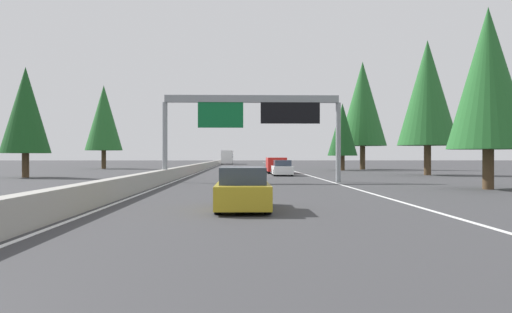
{
  "coord_description": "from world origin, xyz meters",
  "views": [
    {
      "loc": [
        -3.78,
        -5.15,
        1.84
      ],
      "look_at": [
        46.01,
        -6.51,
        1.81
      ],
      "focal_mm": 36.14,
      "sensor_mm": 36.0,
      "label": 1
    }
  ],
  "objects": [
    {
      "name": "conifer_right_mid",
      "position": [
        62.15,
        -18.11,
        5.26
      ],
      "size": [
        3.81,
        3.81,
        8.67
      ],
      "color": "#4C3823",
      "rests_on": "ground"
    },
    {
      "name": "conifer_right_far",
      "position": [
        66.89,
        -21.83,
        9.09
      ],
      "size": [
        6.57,
        6.57,
        14.94
      ],
      "color": "#4C3823",
      "rests_on": "ground"
    },
    {
      "name": "sedan_near_center",
      "position": [
        13.85,
        -5.18,
        0.68
      ],
      "size": [
        4.4,
        1.8,
        1.47
      ],
      "color": "#AD931E",
      "rests_on": "ground"
    },
    {
      "name": "sign_gantry_overhead",
      "position": [
        32.69,
        -6.04,
        4.9
      ],
      "size": [
        0.5,
        12.68,
        6.15
      ],
      "color": "gray",
      "rests_on": "ground"
    },
    {
      "name": "conifer_right_foreground",
      "position": [
        24.37,
        -18.81,
        6.15
      ],
      "size": [
        4.46,
        4.46,
        10.13
      ],
      "color": "#4C3823",
      "rests_on": "ground"
    },
    {
      "name": "bus_far_left",
      "position": [
        115.13,
        -1.8,
        1.72
      ],
      "size": [
        11.5,
        2.55,
        3.1
      ],
      "color": "white",
      "rests_on": "ground"
    },
    {
      "name": "shoulder_stripe_median",
      "position": [
        70.0,
        -0.25,
        0.01
      ],
      "size": [
        160.0,
        0.16,
        0.01
      ],
      "primitive_type": "cube",
      "color": "silver",
      "rests_on": "ground"
    },
    {
      "name": "conifer_right_near",
      "position": [
        45.8,
        -23.21,
        8.01
      ],
      "size": [
        5.79,
        5.79,
        13.16
      ],
      "color": "#4C3823",
      "rests_on": "ground"
    },
    {
      "name": "conifer_left_near",
      "position": [
        41.08,
        13.51,
        5.8
      ],
      "size": [
        4.2,
        4.2,
        9.55
      ],
      "color": "#4C3823",
      "rests_on": "ground"
    },
    {
      "name": "ground_plane",
      "position": [
        60.0,
        0.0,
        0.0
      ],
      "size": [
        320.0,
        320.0,
        0.0
      ],
      "primitive_type": "plane",
      "color": "#38383A"
    },
    {
      "name": "minivan_distant_b",
      "position": [
        51.36,
        -8.81,
        0.95
      ],
      "size": [
        5.0,
        1.95,
        1.69
      ],
      "color": "red",
      "rests_on": "ground"
    },
    {
      "name": "conifer_left_mid",
      "position": [
        72.31,
        15.14,
        7.47
      ],
      "size": [
        5.41,
        5.41,
        12.29
      ],
      "color": "#4C3823",
      "rests_on": "ground"
    },
    {
      "name": "shoulder_stripe_right",
      "position": [
        70.0,
        -11.52,
        0.01
      ],
      "size": [
        160.0,
        0.16,
        0.01
      ],
      "primitive_type": "cube",
      "color": "silver",
      "rests_on": "ground"
    },
    {
      "name": "sedan_far_right",
      "position": [
        44.76,
        -8.95,
        0.68
      ],
      "size": [
        4.4,
        1.8,
        1.47
      ],
      "color": "white",
      "rests_on": "ground"
    },
    {
      "name": "median_barrier",
      "position": [
        80.0,
        0.3,
        0.45
      ],
      "size": [
        180.0,
        0.56,
        0.9
      ],
      "primitive_type": "cube",
      "color": "#9E9B93",
      "rests_on": "ground"
    }
  ]
}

